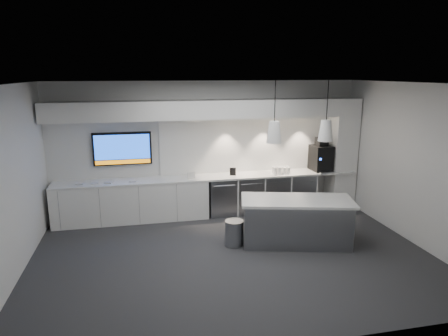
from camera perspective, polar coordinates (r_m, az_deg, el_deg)
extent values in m
plane|color=#2F2F31|center=(7.28, 1.26, -12.38)|extent=(7.00, 7.00, 0.00)
plane|color=black|center=(6.55, 1.40, 11.95)|extent=(7.00, 7.00, 0.00)
plane|color=white|center=(9.15, -2.31, 2.94)|extent=(7.00, 0.00, 7.00)
plane|color=white|center=(4.48, 8.85, -8.64)|extent=(7.00, 0.00, 7.00)
plane|color=white|center=(6.87, -28.39, -2.29)|extent=(0.00, 7.00, 7.00)
plane|color=white|center=(8.28, 25.60, 0.48)|extent=(0.00, 7.00, 7.00)
cube|color=white|center=(8.97, -1.92, -1.33)|extent=(6.80, 0.65, 0.04)
cube|color=white|center=(8.97, -12.99, -4.67)|extent=(3.30, 0.63, 0.86)
cube|color=gray|center=(9.15, -0.35, -4.00)|extent=(0.60, 0.61, 0.85)
cube|color=gray|center=(9.29, 3.47, -3.75)|extent=(0.60, 0.61, 0.85)
cube|color=gray|center=(9.47, 7.15, -3.49)|extent=(0.60, 0.61, 0.85)
cube|color=gray|center=(9.69, 10.67, -3.22)|extent=(0.60, 0.61, 0.85)
cube|color=white|center=(9.40, 4.95, 3.49)|extent=(4.60, 0.03, 1.30)
cube|color=white|center=(8.73, -2.02, 8.40)|extent=(6.90, 0.60, 0.40)
cube|color=white|center=(9.96, 16.48, 2.09)|extent=(0.55, 0.55, 2.60)
cube|color=black|center=(8.97, -14.31, 2.70)|extent=(1.25, 0.06, 0.72)
cube|color=blue|center=(8.93, -14.34, 2.91)|extent=(1.17, 0.00, 0.54)
cube|color=#CB710B|center=(8.99, -14.22, 0.85)|extent=(1.17, 0.00, 0.09)
cube|color=gray|center=(7.72, 10.27, -7.69)|extent=(2.10, 1.24, 0.83)
cube|color=white|center=(7.58, 10.41, -4.60)|extent=(2.22, 1.36, 0.05)
cylinder|color=gray|center=(7.57, 1.47, -9.28)|extent=(0.40, 0.40, 0.49)
cube|color=black|center=(9.75, 13.67, 1.40)|extent=(0.46, 0.51, 0.59)
cube|color=black|center=(9.67, 13.80, 3.69)|extent=(0.25, 0.25, 0.19)
cube|color=gray|center=(9.58, 14.25, -0.58)|extent=(0.33, 0.22, 0.03)
cube|color=black|center=(9.02, 1.27, -0.52)|extent=(0.14, 0.05, 0.18)
cube|color=white|center=(8.80, -4.69, -1.06)|extent=(0.18, 0.07, 0.14)
cube|color=#B7B7B7|center=(8.87, -19.92, -2.10)|extent=(0.17, 0.17, 0.02)
cube|color=#B7B7B7|center=(8.82, -17.93, -2.04)|extent=(0.16, 0.16, 0.02)
cube|color=#B7B7B7|center=(8.79, -16.15, -1.96)|extent=(0.20, 0.20, 0.02)
cube|color=#B7B7B7|center=(8.76, -12.84, -1.81)|extent=(0.18, 0.18, 0.02)
cone|color=white|center=(7.11, 7.17, 5.10)|extent=(0.27, 0.27, 0.39)
cylinder|color=black|center=(7.05, 7.30, 9.47)|extent=(0.02, 0.02, 0.70)
cone|color=white|center=(7.49, 14.33, 5.21)|extent=(0.27, 0.27, 0.39)
cylinder|color=black|center=(7.43, 14.58, 9.35)|extent=(0.02, 0.02, 0.70)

